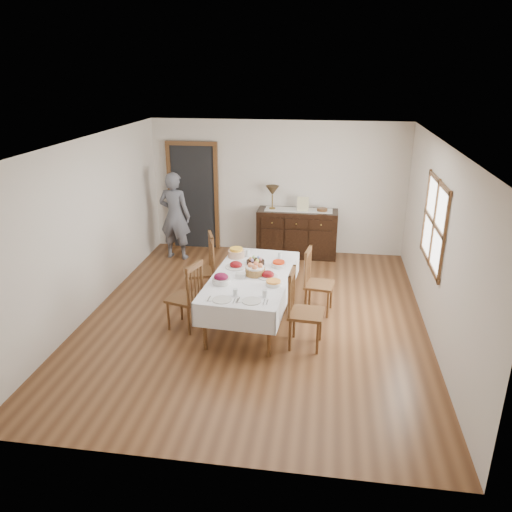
# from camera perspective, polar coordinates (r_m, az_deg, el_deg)

# --- Properties ---
(ground) EXTENTS (6.00, 6.00, 0.00)m
(ground) POSITION_cam_1_polar(r_m,az_deg,el_deg) (7.58, -0.11, -6.99)
(ground) COLOR brown
(room_shell) EXTENTS (5.02, 6.02, 2.65)m
(room_shell) POSITION_cam_1_polar(r_m,az_deg,el_deg) (7.39, -0.76, 5.96)
(room_shell) COLOR white
(room_shell) RESTS_ON ground
(dining_table) EXTENTS (1.24, 2.22, 0.74)m
(dining_table) POSITION_cam_1_polar(r_m,az_deg,el_deg) (7.20, -0.49, -2.80)
(dining_table) COLOR white
(dining_table) RESTS_ON ground
(chair_left_near) EXTENTS (0.52, 0.52, 1.01)m
(chair_left_near) POSITION_cam_1_polar(r_m,az_deg,el_deg) (7.13, -7.87, -4.49)
(chair_left_near) COLOR brown
(chair_left_near) RESTS_ON ground
(chair_left_far) EXTENTS (0.59, 0.59, 1.11)m
(chair_left_far) POSITION_cam_1_polar(r_m,az_deg,el_deg) (7.92, -6.15, -1.34)
(chair_left_far) COLOR brown
(chair_left_far) RESTS_ON ground
(chair_right_near) EXTENTS (0.48, 0.48, 1.08)m
(chair_right_near) POSITION_cam_1_polar(r_m,az_deg,el_deg) (6.65, 5.28, -6.03)
(chair_right_near) COLOR brown
(chair_right_near) RESTS_ON ground
(chair_right_far) EXTENTS (0.47, 0.47, 1.00)m
(chair_right_far) POSITION_cam_1_polar(r_m,az_deg,el_deg) (7.60, 6.87, -2.83)
(chair_right_far) COLOR brown
(chair_right_far) RESTS_ON ground
(sideboard) EXTENTS (1.55, 0.56, 0.93)m
(sideboard) POSITION_cam_1_polar(r_m,az_deg,el_deg) (9.85, 4.70, 2.62)
(sideboard) COLOR black
(sideboard) RESTS_ON ground
(person) EXTENTS (0.61, 0.43, 1.82)m
(person) POSITION_cam_1_polar(r_m,az_deg,el_deg) (9.71, -9.28, 4.87)
(person) COLOR #575963
(person) RESTS_ON ground
(bread_basket) EXTENTS (0.29, 0.29, 0.18)m
(bread_basket) POSITION_cam_1_polar(r_m,az_deg,el_deg) (7.13, -0.08, -1.62)
(bread_basket) COLOR olive
(bread_basket) RESTS_ON dining_table
(egg_basket) EXTENTS (0.27, 0.27, 0.11)m
(egg_basket) POSITION_cam_1_polar(r_m,az_deg,el_deg) (7.54, -0.06, -0.66)
(egg_basket) COLOR black
(egg_basket) RESTS_ON dining_table
(ham_platter_a) EXTENTS (0.31, 0.31, 0.11)m
(ham_platter_a) POSITION_cam_1_polar(r_m,az_deg,el_deg) (7.42, -2.32, -1.08)
(ham_platter_a) COLOR silver
(ham_platter_a) RESTS_ON dining_table
(ham_platter_b) EXTENTS (0.29, 0.29, 0.11)m
(ham_platter_b) POSITION_cam_1_polar(r_m,az_deg,el_deg) (7.08, 1.33, -2.19)
(ham_platter_b) COLOR silver
(ham_platter_b) RESTS_ON dining_table
(beet_bowl) EXTENTS (0.25, 0.25, 0.15)m
(beet_bowl) POSITION_cam_1_polar(r_m,az_deg,el_deg) (6.88, -4.01, -2.65)
(beet_bowl) COLOR silver
(beet_bowl) RESTS_ON dining_table
(carrot_bowl) EXTENTS (0.22, 0.22, 0.09)m
(carrot_bowl) POSITION_cam_1_polar(r_m,az_deg,el_deg) (7.44, 2.61, -0.94)
(carrot_bowl) COLOR silver
(carrot_bowl) RESTS_ON dining_table
(pineapple_bowl) EXTENTS (0.26, 0.26, 0.15)m
(pineapple_bowl) POSITION_cam_1_polar(r_m,az_deg,el_deg) (7.81, -2.26, 0.36)
(pineapple_bowl) COLOR tan
(pineapple_bowl) RESTS_ON dining_table
(casserole_dish) EXTENTS (0.22, 0.22, 0.07)m
(casserole_dish) POSITION_cam_1_polar(r_m,az_deg,el_deg) (6.82, 2.01, -3.09)
(casserole_dish) COLOR silver
(casserole_dish) RESTS_ON dining_table
(butter_dish) EXTENTS (0.15, 0.10, 0.07)m
(butter_dish) POSITION_cam_1_polar(r_m,az_deg,el_deg) (7.05, -1.77, -2.25)
(butter_dish) COLOR silver
(butter_dish) RESTS_ON dining_table
(setting_left) EXTENTS (0.43, 0.31, 0.10)m
(setting_left) POSITION_cam_1_polar(r_m,az_deg,el_deg) (6.45, -3.43, -4.72)
(setting_left) COLOR silver
(setting_left) RESTS_ON dining_table
(setting_right) EXTENTS (0.43, 0.31, 0.10)m
(setting_right) POSITION_cam_1_polar(r_m,az_deg,el_deg) (6.41, -0.04, -4.87)
(setting_right) COLOR silver
(setting_right) RESTS_ON dining_table
(glass_far_a) EXTENTS (0.06, 0.06, 0.11)m
(glass_far_a) POSITION_cam_1_polar(r_m,az_deg,el_deg) (7.82, -0.97, 0.31)
(glass_far_a) COLOR silver
(glass_far_a) RESTS_ON dining_table
(glass_far_b) EXTENTS (0.06, 0.06, 0.10)m
(glass_far_b) POSITION_cam_1_polar(r_m,az_deg,el_deg) (7.74, 2.74, 0.04)
(glass_far_b) COLOR silver
(glass_far_b) RESTS_ON dining_table
(runner) EXTENTS (1.30, 0.35, 0.01)m
(runner) POSITION_cam_1_polar(r_m,az_deg,el_deg) (9.74, 4.89, 5.28)
(runner) COLOR silver
(runner) RESTS_ON sideboard
(table_lamp) EXTENTS (0.26, 0.26, 0.46)m
(table_lamp) POSITION_cam_1_polar(r_m,az_deg,el_deg) (9.69, 1.89, 7.41)
(table_lamp) COLOR brown
(table_lamp) RESTS_ON sideboard
(picture_frame) EXTENTS (0.22, 0.08, 0.28)m
(picture_frame) POSITION_cam_1_polar(r_m,az_deg,el_deg) (9.63, 5.38, 5.92)
(picture_frame) COLOR #C4BE8F
(picture_frame) RESTS_ON sideboard
(deco_bowl) EXTENTS (0.20, 0.20, 0.06)m
(deco_bowl) POSITION_cam_1_polar(r_m,az_deg,el_deg) (9.69, 7.57, 5.25)
(deco_bowl) COLOR brown
(deco_bowl) RESTS_ON sideboard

